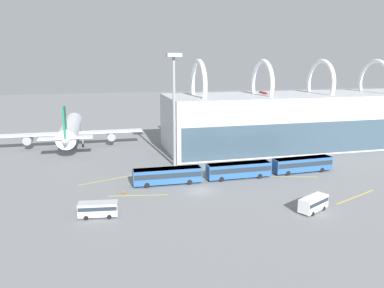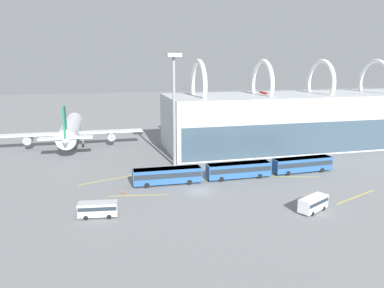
% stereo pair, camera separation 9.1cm
% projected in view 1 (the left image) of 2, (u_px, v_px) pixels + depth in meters
% --- Properties ---
extents(ground_plane, '(440.00, 440.00, 0.00)m').
position_uv_depth(ground_plane, '(200.00, 191.00, 68.57)').
color(ground_plane, slate).
extents(terminal_building, '(103.14, 22.55, 23.76)m').
position_uv_depth(terminal_building, '(345.00, 117.00, 106.97)').
color(terminal_building, '#B2B7BC').
rests_on(terminal_building, ground_plane).
extents(airliner_at_gate_near, '(38.75, 36.98, 12.75)m').
position_uv_depth(airliner_at_gate_near, '(70.00, 130.00, 102.06)').
color(airliner_at_gate_near, silver).
rests_on(airliner_at_gate_near, ground_plane).
extents(airliner_at_gate_far, '(34.12, 35.71, 14.95)m').
position_uv_depth(airliner_at_gate_far, '(248.00, 119.00, 117.55)').
color(airliner_at_gate_far, white).
rests_on(airliner_at_gate_far, ground_plane).
extents(shuttle_bus_0, '(13.25, 3.00, 3.18)m').
position_uv_depth(shuttle_bus_0, '(167.00, 175.00, 71.83)').
color(shuttle_bus_0, '#285693').
rests_on(shuttle_bus_0, ground_plane).
extents(shuttle_bus_1, '(13.21, 2.86, 3.18)m').
position_uv_depth(shuttle_bus_1, '(239.00, 169.00, 75.50)').
color(shuttle_bus_1, '#285693').
rests_on(shuttle_bus_1, ground_plane).
extents(shuttle_bus_2, '(13.30, 3.29, 3.18)m').
position_uv_depth(shuttle_bus_2, '(302.00, 164.00, 79.61)').
color(shuttle_bus_2, '#285693').
rests_on(shuttle_bus_2, ground_plane).
extents(service_van_foreground, '(6.13, 2.89, 2.33)m').
position_uv_depth(service_van_foreground, '(98.00, 208.00, 56.89)').
color(service_van_foreground, '#B2B7BC').
rests_on(service_van_foreground, ground_plane).
extents(service_van_crossing, '(5.96, 4.40, 2.39)m').
position_uv_depth(service_van_crossing, '(313.00, 203.00, 59.01)').
color(service_van_crossing, silver).
rests_on(service_van_crossing, ground_plane).
extents(floodlight_mast, '(3.08, 3.08, 24.88)m').
position_uv_depth(floodlight_mast, '(174.00, 89.00, 81.20)').
color(floodlight_mast, gray).
rests_on(floodlight_mast, ground_plane).
extents(lane_stripe_0, '(10.48, 3.35, 0.01)m').
position_uv_depth(lane_stripe_0, '(292.00, 177.00, 76.89)').
color(lane_stripe_0, yellow).
rests_on(lane_stripe_0, ground_plane).
extents(lane_stripe_1, '(9.26, 2.18, 0.01)m').
position_uv_depth(lane_stripe_1, '(226.00, 179.00, 75.34)').
color(lane_stripe_1, yellow).
rests_on(lane_stripe_1, ground_plane).
extents(lane_stripe_2, '(10.35, 2.03, 0.01)m').
position_uv_depth(lane_stripe_2, '(138.00, 195.00, 66.23)').
color(lane_stripe_2, yellow).
rests_on(lane_stripe_2, ground_plane).
extents(lane_stripe_3, '(10.92, 4.69, 0.01)m').
position_uv_depth(lane_stripe_3, '(356.00, 197.00, 65.59)').
color(lane_stripe_3, yellow).
rests_on(lane_stripe_3, ground_plane).
extents(lane_stripe_4, '(10.55, 3.98, 0.01)m').
position_uv_depth(lane_stripe_4, '(106.00, 180.00, 74.63)').
color(lane_stripe_4, yellow).
rests_on(lane_stripe_4, ground_plane).
extents(lane_stripe_5, '(7.70, 1.28, 0.01)m').
position_uv_depth(lane_stripe_5, '(290.00, 170.00, 81.62)').
color(lane_stripe_5, yellow).
rests_on(lane_stripe_5, ground_plane).
extents(traffic_cone_0, '(0.50, 0.50, 0.76)m').
position_uv_depth(traffic_cone_0, '(123.00, 192.00, 67.06)').
color(traffic_cone_0, black).
rests_on(traffic_cone_0, ground_plane).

